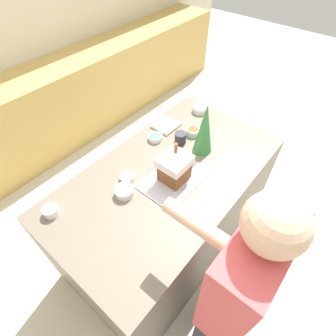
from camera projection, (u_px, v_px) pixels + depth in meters
ground_plane at (168, 237)px, 2.47m from camera, size 12.00×12.00×0.00m
back_cabinet_block at (37, 118)px, 2.96m from camera, size 6.00×0.60×0.94m
kitchen_island at (169, 210)px, 2.13m from camera, size 1.71×0.95×0.91m
baking_tray at (174, 178)px, 1.77m from camera, size 0.45×0.31×0.01m
gingerbread_house at (174, 168)px, 1.69m from camera, size 0.19×0.18×0.26m
decorative_tree at (205, 129)px, 1.81m from camera, size 0.14×0.14×0.40m
candy_bowl_front_corner at (155, 137)px, 2.03m from camera, size 0.11×0.11×0.04m
candy_bowl_near_tray_right at (51, 211)px, 1.56m from camera, size 0.09×0.09×0.05m
candy_bowl_behind_tray at (193, 131)px, 2.07m from camera, size 0.10×0.10×0.05m
candy_bowl_near_tray_left at (127, 177)px, 1.75m from camera, size 0.09×0.09×0.04m
candy_bowl_center_rear at (200, 109)px, 2.28m from camera, size 0.13×0.13×0.05m
candy_bowl_beside_tree at (124, 191)px, 1.66m from camera, size 0.12×0.12×0.05m
cookbook at (166, 125)px, 2.15m from camera, size 0.19×0.18×0.02m
mug at (180, 138)px, 1.98m from camera, size 0.09×0.09×0.09m
person at (233, 296)px, 1.31m from camera, size 0.43×0.54×1.66m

